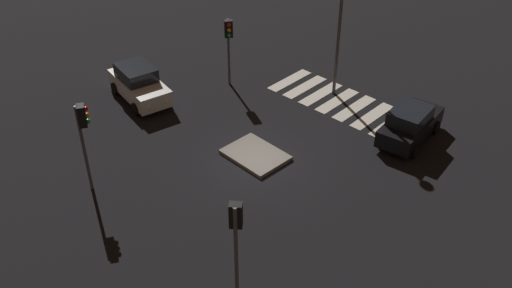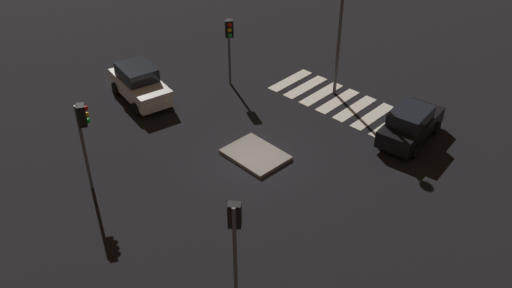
{
  "view_description": "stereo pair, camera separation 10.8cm",
  "coord_description": "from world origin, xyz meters",
  "px_view_note": "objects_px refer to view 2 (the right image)",
  "views": [
    {
      "loc": [
        -14.99,
        15.92,
        16.2
      ],
      "look_at": [
        0.0,
        0.0,
        1.0
      ],
      "focal_mm": 40.42,
      "sensor_mm": 36.0,
      "label": 1
    },
    {
      "loc": [
        -15.07,
        15.84,
        16.2
      ],
      "look_at": [
        0.0,
        0.0,
        1.0
      ],
      "focal_mm": 40.42,
      "sensor_mm": 36.0,
      "label": 2
    }
  ],
  "objects_px": {
    "traffic_island": "(255,155)",
    "traffic_light_east": "(229,37)",
    "car_black": "(410,124)",
    "traffic_light_north": "(83,127)",
    "car_white": "(140,84)",
    "traffic_light_west": "(235,227)"
  },
  "relations": [
    {
      "from": "traffic_island",
      "to": "car_white",
      "type": "distance_m",
      "value": 8.44
    },
    {
      "from": "traffic_island",
      "to": "car_black",
      "type": "height_order",
      "value": "car_black"
    },
    {
      "from": "traffic_island",
      "to": "traffic_light_east",
      "type": "distance_m",
      "value": 7.76
    },
    {
      "from": "car_white",
      "to": "car_black",
      "type": "distance_m",
      "value": 14.54
    },
    {
      "from": "traffic_light_north",
      "to": "car_black",
      "type": "bearing_deg",
      "value": -0.68
    },
    {
      "from": "car_black",
      "to": "traffic_island",
      "type": "bearing_deg",
      "value": 138.01
    },
    {
      "from": "traffic_island",
      "to": "traffic_light_east",
      "type": "bearing_deg",
      "value": -34.87
    },
    {
      "from": "car_black",
      "to": "traffic_light_north",
      "type": "height_order",
      "value": "traffic_light_north"
    },
    {
      "from": "car_black",
      "to": "traffic_light_north",
      "type": "xyz_separation_m",
      "value": [
        8.07,
        12.89,
        2.32
      ]
    },
    {
      "from": "traffic_light_north",
      "to": "traffic_light_east",
      "type": "bearing_deg",
      "value": 43.71
    },
    {
      "from": "traffic_light_west",
      "to": "traffic_light_east",
      "type": "bearing_deg",
      "value": 8.04
    },
    {
      "from": "car_white",
      "to": "traffic_light_west",
      "type": "xyz_separation_m",
      "value": [
        -13.54,
        6.0,
        2.12
      ]
    },
    {
      "from": "car_white",
      "to": "traffic_light_east",
      "type": "xyz_separation_m",
      "value": [
        -2.49,
        -4.51,
        2.08
      ]
    },
    {
      "from": "traffic_island",
      "to": "car_white",
      "type": "relative_size",
      "value": 0.64
    },
    {
      "from": "car_white",
      "to": "car_black",
      "type": "height_order",
      "value": "car_white"
    },
    {
      "from": "traffic_island",
      "to": "car_black",
      "type": "bearing_deg",
      "value": -125.63
    },
    {
      "from": "car_white",
      "to": "traffic_light_west",
      "type": "distance_m",
      "value": 14.96
    },
    {
      "from": "car_black",
      "to": "traffic_light_east",
      "type": "relative_size",
      "value": 1.09
    },
    {
      "from": "traffic_island",
      "to": "traffic_light_east",
      "type": "height_order",
      "value": "traffic_light_east"
    },
    {
      "from": "car_white",
      "to": "car_black",
      "type": "xyz_separation_m",
      "value": [
        -12.9,
        -6.69,
        -0.05
      ]
    },
    {
      "from": "traffic_island",
      "to": "traffic_light_north",
      "type": "distance_m",
      "value": 8.12
    },
    {
      "from": "car_white",
      "to": "traffic_light_west",
      "type": "bearing_deg",
      "value": -11.99
    }
  ]
}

